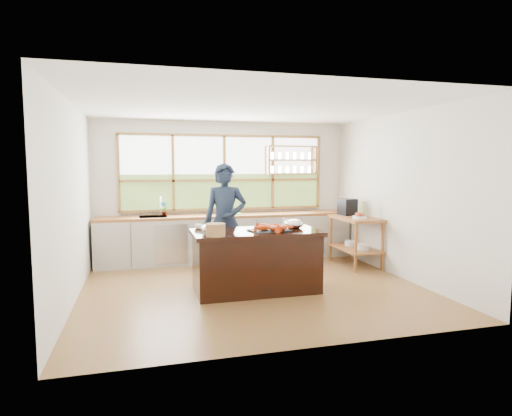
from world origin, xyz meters
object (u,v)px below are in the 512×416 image
object	(u,v)px
wicker_basket	(215,230)
island	(256,261)
cook	(225,222)
espresso_machine	(347,207)

from	to	relation	value
wicker_basket	island	bearing A→B (deg)	26.76
island	cook	bearing A→B (deg)	111.33
espresso_machine	wicker_basket	bearing A→B (deg)	-156.32
cook	espresso_machine	size ratio (longest dim) A/B	6.04
wicker_basket	espresso_machine	bearing A→B (deg)	31.87
cook	wicker_basket	xyz separation A→B (m)	(-0.35, -1.11, 0.05)
cook	wicker_basket	world-z (taller)	cook
cook	wicker_basket	distance (m)	1.17
cook	island	bearing A→B (deg)	-55.04
island	wicker_basket	bearing A→B (deg)	-153.24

